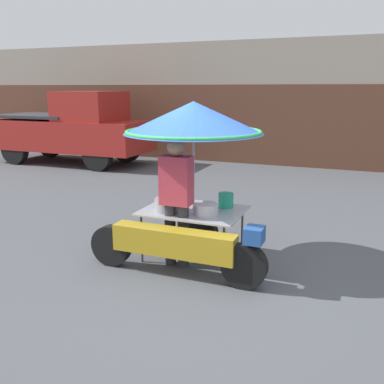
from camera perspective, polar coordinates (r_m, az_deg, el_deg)
name	(u,v)px	position (r m, az deg, el deg)	size (l,w,h in m)	color
ground_plane	(200,281)	(5.12, 1.12, -11.76)	(36.00, 36.00, 0.00)	#4C4F54
shopfront_building	(308,103)	(13.46, 15.23, 11.36)	(28.00, 2.06, 3.53)	gray
vendor_motorcycle_cart	(192,140)	(5.33, -0.04, 6.92)	(2.26, 1.75, 2.04)	black
vendor_person	(176,196)	(5.26, -2.10, -0.52)	(0.38, 0.22, 1.62)	#2D2D33
pickup_truck	(74,129)	(13.18, -15.50, 8.08)	(4.81, 1.81, 2.11)	black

